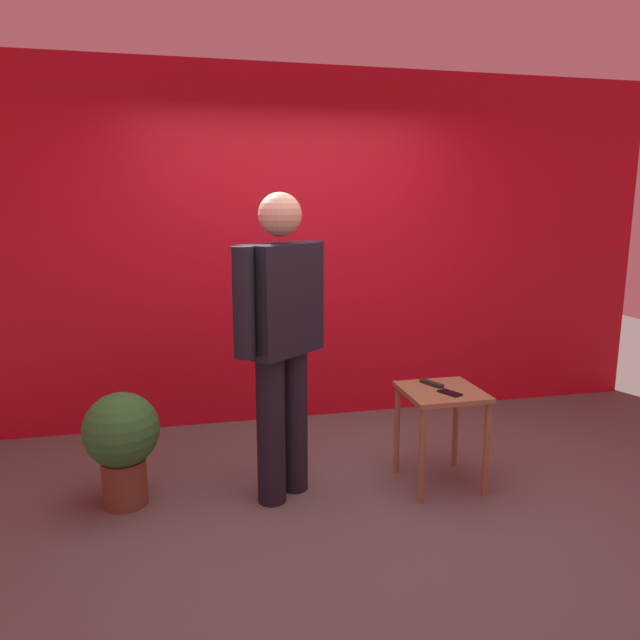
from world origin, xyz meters
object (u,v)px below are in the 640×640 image
(potted_plant, at_px, (122,439))
(tv_remote, at_px, (432,383))
(cell_phone, at_px, (450,393))
(standing_person, at_px, (281,333))
(side_table, at_px, (441,407))

(potted_plant, bearing_deg, tv_remote, -1.97)
(cell_phone, relative_size, tv_remote, 0.85)
(standing_person, relative_size, tv_remote, 10.75)
(standing_person, xyz_separation_m, potted_plant, (-0.94, 0.09, -0.62))
(standing_person, xyz_separation_m, cell_phone, (1.01, -0.16, -0.39))
(side_table, bearing_deg, potted_plant, 175.04)
(side_table, distance_m, cell_phone, 0.15)
(standing_person, height_order, cell_phone, standing_person)
(side_table, xyz_separation_m, cell_phone, (0.01, -0.09, 0.12))
(standing_person, xyz_separation_m, tv_remote, (0.97, 0.03, -0.39))
(standing_person, bearing_deg, tv_remote, 1.68)
(standing_person, relative_size, potted_plant, 2.66)
(cell_phone, bearing_deg, standing_person, 144.92)
(standing_person, distance_m, potted_plant, 1.13)
(cell_phone, bearing_deg, side_table, 73.23)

